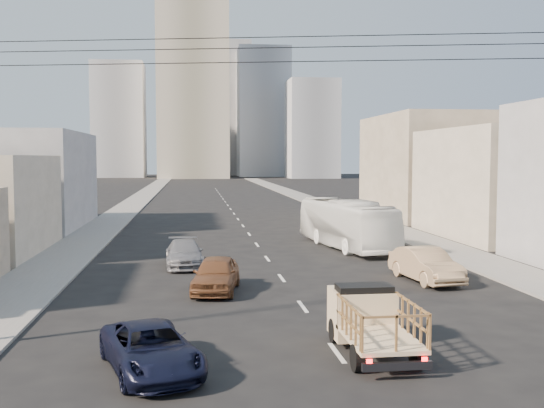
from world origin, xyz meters
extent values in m
plane|color=black|center=(0.00, 0.00, 0.00)|extent=(420.00, 420.00, 0.00)
cube|color=slate|center=(-11.75, 70.00, 0.06)|extent=(3.50, 180.00, 0.12)
cube|color=slate|center=(11.75, 70.00, 0.06)|extent=(3.50, 180.00, 0.12)
cube|color=silver|center=(0.00, 2.00, 0.01)|extent=(0.15, 2.00, 0.01)
cube|color=silver|center=(0.00, 8.00, 0.01)|extent=(0.15, 2.00, 0.01)
cube|color=silver|center=(0.00, 14.00, 0.01)|extent=(0.15, 2.00, 0.01)
cube|color=silver|center=(0.00, 20.00, 0.01)|extent=(0.15, 2.00, 0.01)
cube|color=silver|center=(0.00, 26.00, 0.01)|extent=(0.15, 2.00, 0.01)
cube|color=silver|center=(0.00, 32.00, 0.01)|extent=(0.15, 2.00, 0.01)
cube|color=silver|center=(0.00, 38.00, 0.01)|extent=(0.15, 2.00, 0.01)
cube|color=silver|center=(0.00, 44.00, 0.01)|extent=(0.15, 2.00, 0.01)
cube|color=silver|center=(0.00, 50.00, 0.01)|extent=(0.15, 2.00, 0.01)
cube|color=silver|center=(0.00, 56.00, 0.01)|extent=(0.15, 2.00, 0.01)
cube|color=silver|center=(0.00, 62.00, 0.01)|extent=(0.15, 2.00, 0.01)
cube|color=silver|center=(0.00, 68.00, 0.01)|extent=(0.15, 2.00, 0.01)
cube|color=silver|center=(0.00, 74.00, 0.01)|extent=(0.15, 2.00, 0.01)
cube|color=silver|center=(0.00, 80.00, 0.01)|extent=(0.15, 2.00, 0.01)
cube|color=silver|center=(0.00, 86.00, 0.01)|extent=(0.15, 2.00, 0.01)
cube|color=silver|center=(0.00, 92.00, 0.01)|extent=(0.15, 2.00, 0.01)
cube|color=silver|center=(0.00, 98.00, 0.01)|extent=(0.15, 2.00, 0.01)
cube|color=silver|center=(0.00, 104.00, 0.01)|extent=(0.15, 2.00, 0.01)
cube|color=beige|center=(1.02, 1.00, 0.70)|extent=(1.90, 3.00, 0.12)
cube|color=beige|center=(1.02, 3.00, 0.95)|extent=(1.90, 1.60, 1.50)
cube|color=black|center=(1.02, 2.75, 1.55)|extent=(1.70, 0.90, 0.70)
cube|color=#2D2D33|center=(1.02, -0.55, 0.40)|extent=(1.90, 0.12, 0.22)
cube|color=#FF0C0C|center=(0.27, -0.55, 0.55)|extent=(0.15, 0.05, 0.12)
cube|color=#FF0C0C|center=(1.77, -0.55, 0.55)|extent=(0.15, 0.05, 0.12)
cylinder|color=black|center=(0.17, 3.10, 0.38)|extent=(0.25, 0.76, 0.76)
cylinder|color=black|center=(1.87, 3.10, 0.38)|extent=(0.25, 0.76, 0.76)
cylinder|color=black|center=(0.17, 0.30, 0.38)|extent=(0.25, 0.76, 0.76)
cylinder|color=black|center=(1.87, 0.30, 0.38)|extent=(0.25, 0.76, 0.76)
imported|color=black|center=(-5.44, 0.96, 0.65)|extent=(3.42, 5.09, 1.30)
imported|color=white|center=(5.64, 23.90, 1.57)|extent=(4.26, 11.54, 3.14)
imported|color=brown|center=(-3.29, 11.25, 0.77)|extent=(2.53, 4.76, 1.54)
imported|color=tan|center=(6.67, 12.35, 0.80)|extent=(2.29, 5.01, 1.59)
imported|color=slate|center=(-4.75, 18.00, 0.70)|extent=(2.16, 4.88, 1.39)
cylinder|color=black|center=(0.00, 1.50, 9.30)|extent=(23.01, 5.02, 0.02)
cylinder|color=black|center=(0.00, 1.50, 9.00)|extent=(23.01, 5.02, 0.02)
cylinder|color=black|center=(0.00, 1.50, 8.60)|extent=(23.01, 5.02, 0.02)
cube|color=#ABA089|center=(19.50, 28.00, 4.00)|extent=(11.00, 14.00, 8.00)
cube|color=gray|center=(20.00, 44.00, 5.00)|extent=(12.00, 16.00, 10.00)
cube|color=gray|center=(-19.50, 39.00, 4.00)|extent=(12.00, 16.00, 8.00)
cube|color=tan|center=(-4.00, 170.00, 30.00)|extent=(20.00, 20.00, 60.00)
cube|color=#92959A|center=(18.00, 185.00, 20.00)|extent=(16.00, 16.00, 40.00)
cube|color=#92959A|center=(-26.00, 180.00, 17.00)|extent=(15.00, 15.00, 34.00)
cube|color=gray|center=(6.00, 200.00, 22.00)|extent=(18.00, 18.00, 44.00)
cube|color=#92959A|center=(30.00, 165.00, 14.00)|extent=(14.00, 14.00, 28.00)
camera|label=1|loc=(-4.26, -16.35, 5.87)|focal=42.00mm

